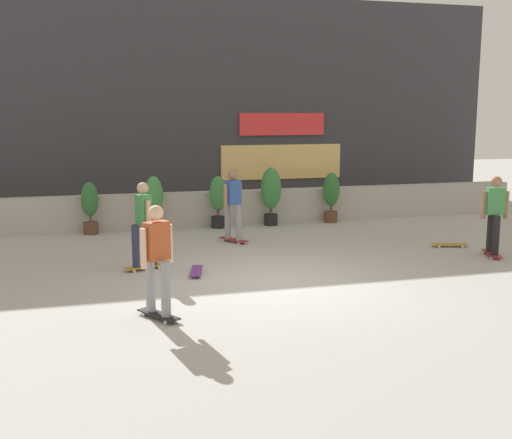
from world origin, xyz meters
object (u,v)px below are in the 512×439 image
at_px(potted_plant_3, 271,192).
at_px(skater_mid_plaza, 494,212).
at_px(potted_plant_1, 154,200).
at_px(skater_far_left, 144,222).
at_px(potted_plant_0, 90,205).
at_px(potted_plant_2, 218,199).
at_px(skateboard_near_camera, 450,244).
at_px(potted_plant_4, 331,194).
at_px(skater_far_right, 157,257).
at_px(skateboard_aside, 196,271).
at_px(skater_foreground, 233,202).

xyz_separation_m(potted_plant_3, skater_mid_plaza, (3.44, -4.74, 0.04)).
height_order(potted_plant_1, skater_far_left, skater_far_left).
height_order(potted_plant_3, skater_mid_plaza, skater_mid_plaza).
height_order(potted_plant_0, potted_plant_2, potted_plant_2).
bearing_deg(skateboard_near_camera, potted_plant_4, 110.76).
xyz_separation_m(potted_plant_4, skater_far_right, (-5.51, -6.93, 0.17)).
relative_size(skater_mid_plaza, skater_far_left, 1.00).
height_order(potted_plant_3, potted_plant_4, potted_plant_3).
relative_size(potted_plant_0, skateboard_aside, 1.58).
relative_size(skater_far_left, skateboard_aside, 2.06).
xyz_separation_m(skater_foreground, skateboard_aside, (-1.33, -2.64, -0.88)).
height_order(potted_plant_0, skater_foreground, skater_foreground).
xyz_separation_m(potted_plant_0, skateboard_near_camera, (7.77, -3.67, -0.66)).
distance_m(potted_plant_0, skater_mid_plaza, 9.39).
bearing_deg(potted_plant_4, skateboard_near_camera, -69.24).
relative_size(potted_plant_1, skateboard_aside, 1.70).
xyz_separation_m(skater_foreground, skater_far_right, (-2.31, -5.03, 0.00)).
height_order(skater_mid_plaza, skateboard_near_camera, skater_mid_plaza).
xyz_separation_m(skateboard_near_camera, skateboard_aside, (-5.92, -0.86, 0.00)).
distance_m(skater_foreground, skater_far_left, 3.03).
bearing_deg(potted_plant_0, skater_far_left, -76.41).
bearing_deg(skater_far_left, potted_plant_2, 60.11).
xyz_separation_m(potted_plant_3, skater_far_right, (-3.79, -6.93, 0.04)).
distance_m(potted_plant_3, skater_far_left, 5.42).
relative_size(potted_plant_2, potted_plant_4, 0.99).
bearing_deg(skateboard_near_camera, skateboard_aside, -171.71).
distance_m(potted_plant_1, skateboard_aside, 4.60).
bearing_deg(potted_plant_0, skater_far_right, -82.83).
xyz_separation_m(potted_plant_3, skateboard_near_camera, (3.11, -3.67, -0.84)).
bearing_deg(skateboard_aside, potted_plant_3, 58.22).
height_order(potted_plant_3, skateboard_aside, potted_plant_3).
distance_m(potted_plant_4, skater_far_left, 6.72).
height_order(potted_plant_3, skateboard_near_camera, potted_plant_3).
bearing_deg(potted_plant_2, skateboard_aside, -106.83).
bearing_deg(potted_plant_2, potted_plant_1, 180.00).
bearing_deg(skater_far_right, potted_plant_3, 61.31).
bearing_deg(skater_far_right, potted_plant_4, 51.52).
distance_m(skater_far_left, skateboard_near_camera, 6.88).
xyz_separation_m(potted_plant_2, skater_foreground, (-0.04, -1.90, 0.17)).
xyz_separation_m(potted_plant_2, skater_far_right, (-2.36, -6.93, 0.17)).
relative_size(potted_plant_2, skater_far_left, 0.80).
xyz_separation_m(potted_plant_1, potted_plant_3, (3.09, 0.00, 0.10)).
bearing_deg(skater_far_left, skater_foreground, 42.65).
bearing_deg(potted_plant_4, skater_far_right, -128.48).
bearing_deg(potted_plant_0, potted_plant_3, 0.00).
bearing_deg(potted_plant_3, potted_plant_4, 0.00).
bearing_deg(skater_far_right, skater_far_left, 88.40).
relative_size(potted_plant_1, skater_far_right, 0.83).
bearing_deg(skateboard_near_camera, skater_far_left, -177.66).
height_order(skater_far_left, skateboard_aside, skater_far_left).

